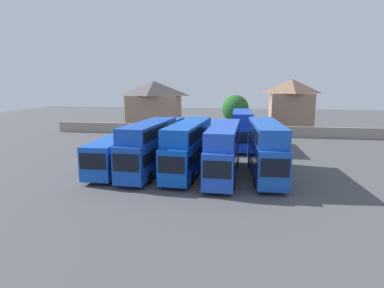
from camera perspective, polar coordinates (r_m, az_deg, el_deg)
The scene contains 14 objects.
ground at distance 48.84m, azimuth 2.86°, elevation 0.39°, with size 140.00×140.00×0.00m, color #4C4C4F.
depot_boundary_wall at distance 54.87m, azimuth 3.62°, elevation 2.45°, with size 56.00×0.50×1.80m, color gray.
bus_1 at distance 33.40m, azimuth -13.24°, elevation -1.24°, with size 3.14×11.54×3.37m.
bus_2 at distance 31.51m, azimuth -7.58°, elevation -0.14°, with size 3.08×11.18×4.96m.
bus_3 at distance 31.28m, azimuth -0.62°, elevation -0.15°, with size 3.18×11.95×4.93m.
bus_4 at distance 30.22m, azimuth 5.65°, elevation -0.67°, with size 2.71×12.05×4.85m.
bus_5 at distance 30.73m, azimuth 12.90°, elevation -0.44°, with size 3.21×11.48×5.10m.
bus_6 at distance 45.72m, azimuth -4.44°, elevation 2.24°, with size 3.15×10.39×3.55m.
bus_7 at distance 45.10m, azimuth -0.46°, elevation 2.03°, with size 3.19×10.71×3.35m.
bus_8 at distance 44.63m, azimuth 4.38°, elevation 1.92°, with size 3.03×10.66×3.37m.
bus_9 at distance 44.32m, azimuth 8.81°, elevation 2.92°, with size 2.83×10.64×5.00m.
house_terrace_left at distance 66.85m, azimuth -6.73°, elevation 7.13°, with size 10.66×6.91×9.24m.
house_terrace_centre at distance 63.26m, azimuth 17.02°, elevation 6.70°, with size 7.78×7.84×9.55m.
tree_left_of_lot at distance 56.74m, azimuth 7.63°, elevation 6.19°, with size 4.66×4.66×6.75m.
Camera 1 is at (5.41, -29.78, 8.56)m, focal length 30.22 mm.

